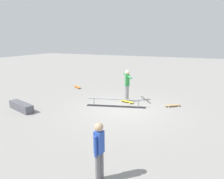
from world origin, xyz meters
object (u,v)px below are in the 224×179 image
object	(u,v)px
loose_skateboard_natural	(172,105)
loose_skateboard_orange	(77,87)
bystander_blue_shirt	(99,149)
skate_ledge	(21,107)
skater_main	(127,83)
grind_rail	(116,103)
skateboard_main	(126,101)

from	to	relation	value
loose_skateboard_natural	loose_skateboard_orange	bearing A→B (deg)	132.46
bystander_blue_shirt	loose_skateboard_orange	world-z (taller)	bystander_blue_shirt
skate_ledge	loose_skateboard_natural	size ratio (longest dim) A/B	2.09
skater_main	loose_skateboard_natural	size ratio (longest dim) A/B	2.24
bystander_blue_shirt	loose_skateboard_natural	size ratio (longest dim) A/B	1.94
loose_skateboard_natural	skater_main	bearing A→B (deg)	147.36
skate_ledge	loose_skateboard_orange	bearing A→B (deg)	-90.43
loose_skateboard_orange	loose_skateboard_natural	size ratio (longest dim) A/B	1.02
grind_rail	loose_skateboard_natural	size ratio (longest dim) A/B	3.81
skate_ledge	bystander_blue_shirt	bearing A→B (deg)	153.24
grind_rail	loose_skateboard_natural	xyz separation A→B (m)	(-2.62, -1.08, -0.10)
grind_rail	bystander_blue_shirt	bearing A→B (deg)	92.58
loose_skateboard_orange	skateboard_main	bearing A→B (deg)	9.38
loose_skateboard_natural	grind_rail	bearing A→B (deg)	167.22
grind_rail	skater_main	xyz separation A→B (m)	(-0.25, -0.97, 0.83)
skater_main	loose_skateboard_orange	xyz separation A→B (m)	(4.15, -1.54, -0.93)
skater_main	skate_ledge	bearing A→B (deg)	92.51
skater_main	bystander_blue_shirt	distance (m)	6.18
skateboard_main	bystander_blue_shirt	bearing A→B (deg)	119.27
skateboard_main	loose_skateboard_natural	distance (m)	2.35
grind_rail	skate_ledge	size ratio (longest dim) A/B	1.82
grind_rail	skater_main	bearing A→B (deg)	-119.37
loose_skateboard_natural	skate_ledge	bearing A→B (deg)	171.75
bystander_blue_shirt	loose_skateboard_natural	xyz separation A→B (m)	(-1.01, -6.13, -0.77)
skater_main	skateboard_main	world-z (taller)	skater_main
skater_main	skateboard_main	xyz separation A→B (m)	(-0.04, 0.18, -0.93)
skateboard_main	loose_skateboard_orange	distance (m)	4.53
skate_ledge	loose_skateboard_orange	size ratio (longest dim) A/B	2.05
loose_skateboard_orange	loose_skateboard_natural	xyz separation A→B (m)	(-6.52, 1.43, 0.00)
skater_main	grind_rail	bearing A→B (deg)	130.67
skater_main	loose_skateboard_natural	bearing A→B (deg)	-122.57
bystander_blue_shirt	loose_skateboard_natural	world-z (taller)	bystander_blue_shirt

